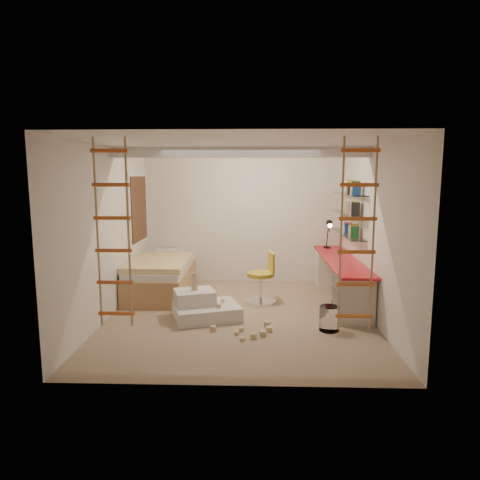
{
  "coord_description": "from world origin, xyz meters",
  "views": [
    {
      "loc": [
        0.22,
        -6.41,
        2.16
      ],
      "look_at": [
        0.0,
        0.3,
        1.15
      ],
      "focal_mm": 32.0,
      "sensor_mm": 36.0,
      "label": 1
    }
  ],
  "objects_px": {
    "desk": "(340,278)",
    "bed": "(162,276)",
    "play_platform": "(203,307)",
    "swivel_chair": "(262,285)"
  },
  "relations": [
    {
      "from": "play_platform",
      "to": "desk",
      "type": "bearing_deg",
      "value": 23.54
    },
    {
      "from": "desk",
      "to": "play_platform",
      "type": "relative_size",
      "value": 2.44
    },
    {
      "from": "desk",
      "to": "bed",
      "type": "xyz_separation_m",
      "value": [
        -3.2,
        0.36,
        -0.07
      ]
    },
    {
      "from": "bed",
      "to": "play_platform",
      "type": "bearing_deg",
      "value": -55.52
    },
    {
      "from": "desk",
      "to": "bed",
      "type": "height_order",
      "value": "desk"
    },
    {
      "from": "bed",
      "to": "play_platform",
      "type": "xyz_separation_m",
      "value": [
        0.93,
        -1.35,
        -0.16
      ]
    },
    {
      "from": "desk",
      "to": "play_platform",
      "type": "distance_m",
      "value": 2.49
    },
    {
      "from": "bed",
      "to": "swivel_chair",
      "type": "height_order",
      "value": "swivel_chair"
    },
    {
      "from": "swivel_chair",
      "to": "play_platform",
      "type": "bearing_deg",
      "value": -139.31
    },
    {
      "from": "desk",
      "to": "swivel_chair",
      "type": "xyz_separation_m",
      "value": [
        -1.35,
        -0.2,
        -0.08
      ]
    }
  ]
}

